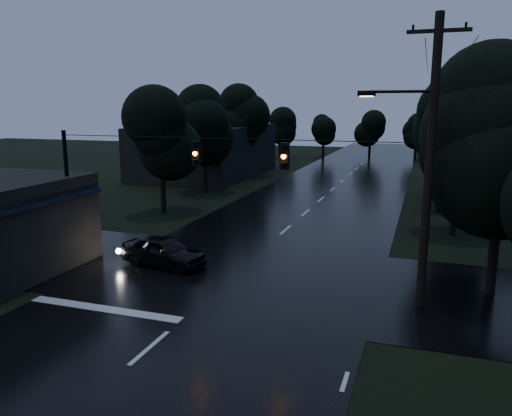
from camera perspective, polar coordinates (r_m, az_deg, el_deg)
The scene contains 15 objects.
main_road at distance 38.24m, azimuth 7.41°, elevation 0.93°, with size 12.00×120.00×0.02m, color black.
cross_street at distance 21.43m, azimuth -2.39°, elevation -7.55°, with size 60.00×9.00×0.02m, color black.
building_far_left at distance 51.70m, azimuth -5.69°, elevation 6.55°, with size 10.00×16.00×5.00m, color black.
utility_pole_main at distance 17.94m, azimuth 18.96°, elevation 5.31°, with size 3.50×0.30×10.00m.
utility_pole_far at distance 35.01m, azimuth 20.39°, elevation 5.73°, with size 2.00×0.30×7.50m.
anchor_pole_left at distance 23.58m, azimuth -20.63°, elevation 1.02°, with size 0.18×0.18×6.00m, color black.
span_signals at distance 19.18m, azimuth -2.06°, elevation 6.25°, with size 15.00×0.37×1.12m.
tree_corner_near at distance 20.05m, azimuth 26.59°, elevation 7.43°, with size 4.48×4.48×9.44m.
tree_left_a at distance 33.22m, azimuth -10.82°, elevation 8.33°, with size 3.92×3.92×8.26m.
tree_left_b at distance 40.60m, azimuth -5.96°, elevation 9.57°, with size 4.20×4.20×8.85m.
tree_left_c at distance 50.05m, azimuth -1.74°, elevation 10.44°, with size 4.48×4.48×9.44m.
tree_right_a at distance 28.93m, azimuth 22.28°, elevation 7.97°, with size 4.20×4.20×8.85m.
tree_right_b at distance 36.93m, azimuth 22.60°, elevation 9.14°, with size 4.48×4.48×9.44m.
tree_right_c at distance 46.94m, azimuth 22.66°, elevation 9.94°, with size 4.76×4.76×10.03m.
car at distance 22.66m, azimuth -10.50°, elevation -4.88°, with size 1.60×3.97×1.35m, color black.
Camera 1 is at (7.37, -6.85, 7.04)m, focal length 35.00 mm.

